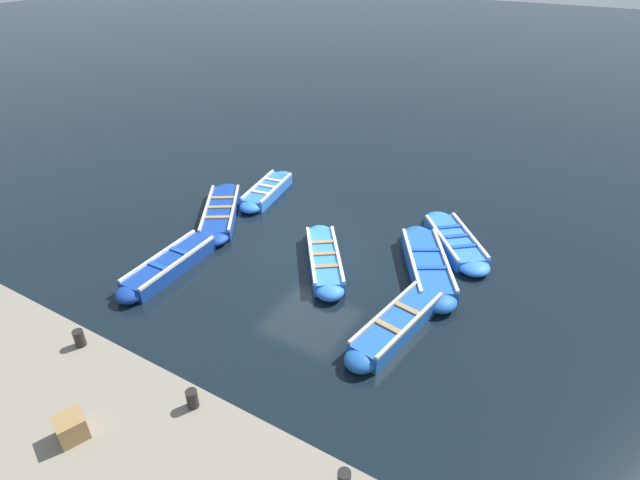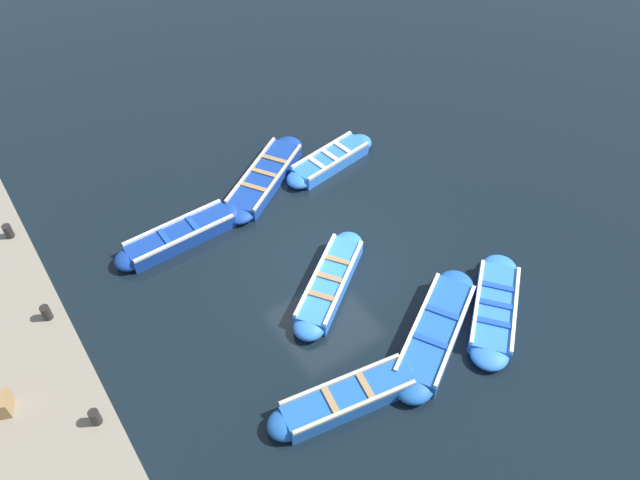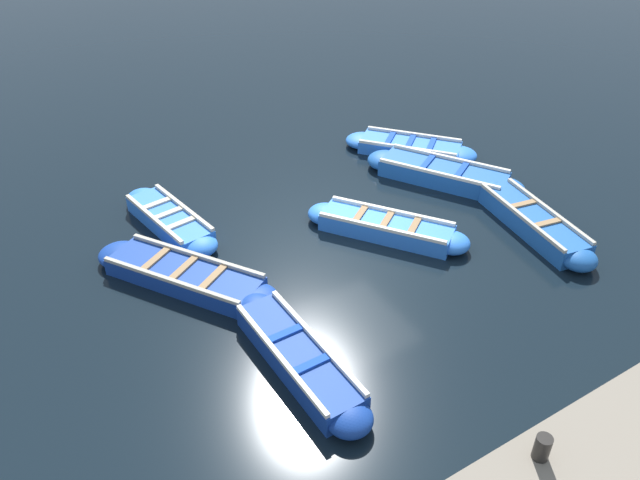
{
  "view_description": "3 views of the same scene",
  "coord_description": "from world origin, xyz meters",
  "px_view_note": "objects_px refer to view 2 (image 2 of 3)",
  "views": [
    {
      "loc": [
        -9.97,
        -6.15,
        7.82
      ],
      "look_at": [
        0.38,
        -0.11,
        0.26
      ],
      "focal_mm": 28.0,
      "sensor_mm": 36.0,
      "label": 1
    },
    {
      "loc": [
        -5.8,
        -8.31,
        11.75
      ],
      "look_at": [
        0.17,
        0.47,
        0.4
      ],
      "focal_mm": 35.0,
      "sensor_mm": 36.0,
      "label": 2
    },
    {
      "loc": [
        -8.77,
        6.12,
        7.32
      ],
      "look_at": [
        -0.24,
        0.92,
        0.39
      ],
      "focal_mm": 35.0,
      "sensor_mm": 36.0,
      "label": 3
    }
  ],
  "objects_px": {
    "boat_drifting": "(330,160)",
    "bollard_mid_north": "(95,417)",
    "boat_mid_row": "(348,398)",
    "bollard_mid_south": "(46,313)",
    "bollard_south": "(8,231)",
    "boat_stern_in": "(495,309)",
    "boat_end_of_row": "(180,236)",
    "boat_alongside": "(330,283)",
    "boat_tucked": "(265,178)",
    "boat_far_corner": "(435,332)"
  },
  "relations": [
    {
      "from": "boat_alongside",
      "to": "bollard_south",
      "type": "height_order",
      "value": "bollard_south"
    },
    {
      "from": "boat_alongside",
      "to": "boat_tucked",
      "type": "distance_m",
      "value": 4.21
    },
    {
      "from": "boat_far_corner",
      "to": "bollard_south",
      "type": "relative_size",
      "value": 10.77
    },
    {
      "from": "boat_alongside",
      "to": "boat_far_corner",
      "type": "distance_m",
      "value": 2.75
    },
    {
      "from": "boat_alongside",
      "to": "boat_mid_row",
      "type": "bearing_deg",
      "value": -117.93
    },
    {
      "from": "boat_stern_in",
      "to": "boat_mid_row",
      "type": "relative_size",
      "value": 0.88
    },
    {
      "from": "boat_tucked",
      "to": "bollard_south",
      "type": "height_order",
      "value": "bollard_south"
    },
    {
      "from": "boat_far_corner",
      "to": "bollard_mid_north",
      "type": "height_order",
      "value": "bollard_mid_north"
    },
    {
      "from": "boat_end_of_row",
      "to": "bollard_mid_north",
      "type": "relative_size",
      "value": 10.14
    },
    {
      "from": "boat_alongside",
      "to": "boat_tucked",
      "type": "relative_size",
      "value": 0.87
    },
    {
      "from": "boat_drifting",
      "to": "boat_far_corner",
      "type": "distance_m",
      "value": 6.41
    },
    {
      "from": "boat_end_of_row",
      "to": "boat_mid_row",
      "type": "height_order",
      "value": "boat_mid_row"
    },
    {
      "from": "boat_mid_row",
      "to": "boat_far_corner",
      "type": "relative_size",
      "value": 0.95
    },
    {
      "from": "boat_tucked",
      "to": "boat_far_corner",
      "type": "distance_m",
      "value": 6.68
    },
    {
      "from": "boat_drifting",
      "to": "bollard_mid_north",
      "type": "distance_m",
      "value": 9.65
    },
    {
      "from": "boat_stern_in",
      "to": "boat_far_corner",
      "type": "relative_size",
      "value": 0.84
    },
    {
      "from": "boat_alongside",
      "to": "bollard_south",
      "type": "relative_size",
      "value": 9.33
    },
    {
      "from": "boat_drifting",
      "to": "bollard_mid_south",
      "type": "height_order",
      "value": "bollard_mid_south"
    },
    {
      "from": "boat_end_of_row",
      "to": "bollard_south",
      "type": "bearing_deg",
      "value": 156.2
    },
    {
      "from": "boat_alongside",
      "to": "boat_end_of_row",
      "type": "relative_size",
      "value": 0.92
    },
    {
      "from": "boat_stern_in",
      "to": "boat_alongside",
      "type": "distance_m",
      "value": 3.88
    },
    {
      "from": "boat_mid_row",
      "to": "bollard_mid_south",
      "type": "relative_size",
      "value": 10.25
    },
    {
      "from": "bollard_mid_south",
      "to": "boat_far_corner",
      "type": "bearing_deg",
      "value": -33.35
    },
    {
      "from": "bollard_mid_north",
      "to": "bollard_south",
      "type": "distance_m",
      "value": 5.78
    },
    {
      "from": "boat_tucked",
      "to": "boat_far_corner",
      "type": "relative_size",
      "value": 0.99
    },
    {
      "from": "boat_far_corner",
      "to": "boat_end_of_row",
      "type": "bearing_deg",
      "value": 120.06
    },
    {
      "from": "boat_alongside",
      "to": "boat_far_corner",
      "type": "height_order",
      "value": "boat_far_corner"
    },
    {
      "from": "boat_stern_in",
      "to": "boat_end_of_row",
      "type": "xyz_separation_m",
      "value": [
        -5.01,
        6.17,
        0.04
      ]
    },
    {
      "from": "boat_stern_in",
      "to": "boat_end_of_row",
      "type": "bearing_deg",
      "value": 129.09
    },
    {
      "from": "boat_tucked",
      "to": "bollard_mid_south",
      "type": "bearing_deg",
      "value": -162.46
    },
    {
      "from": "boat_mid_row",
      "to": "boat_alongside",
      "type": "bearing_deg",
      "value": 62.07
    },
    {
      "from": "boat_mid_row",
      "to": "bollard_mid_north",
      "type": "relative_size",
      "value": 10.25
    },
    {
      "from": "boat_alongside",
      "to": "bollard_mid_north",
      "type": "relative_size",
      "value": 9.33
    },
    {
      "from": "bollard_mid_south",
      "to": "bollard_south",
      "type": "xyz_separation_m",
      "value": [
        0.0,
        2.89,
        0.0
      ]
    },
    {
      "from": "boat_stern_in",
      "to": "bollard_south",
      "type": "bearing_deg",
      "value": 137.93
    },
    {
      "from": "boat_mid_row",
      "to": "boat_tucked",
      "type": "bearing_deg",
      "value": 72.93
    },
    {
      "from": "boat_mid_row",
      "to": "bollard_mid_south",
      "type": "height_order",
      "value": "bollard_mid_south"
    },
    {
      "from": "boat_stern_in",
      "to": "boat_tucked",
      "type": "bearing_deg",
      "value": 106.56
    },
    {
      "from": "bollard_south",
      "to": "boat_drifting",
      "type": "bearing_deg",
      "value": -8.39
    },
    {
      "from": "boat_drifting",
      "to": "boat_tucked",
      "type": "relative_size",
      "value": 0.86
    },
    {
      "from": "bollard_mid_north",
      "to": "bollard_mid_south",
      "type": "relative_size",
      "value": 1.0
    },
    {
      "from": "boat_drifting",
      "to": "boat_end_of_row",
      "type": "xyz_separation_m",
      "value": [
        -4.9,
        -0.32,
        0.02
      ]
    },
    {
      "from": "boat_far_corner",
      "to": "bollard_mid_north",
      "type": "relative_size",
      "value": 10.77
    },
    {
      "from": "boat_far_corner",
      "to": "boat_mid_row",
      "type": "bearing_deg",
      "value": -174.98
    },
    {
      "from": "boat_stern_in",
      "to": "boat_alongside",
      "type": "xyz_separation_m",
      "value": [
        -2.72,
        2.76,
        0.02
      ]
    },
    {
      "from": "boat_drifting",
      "to": "bollard_mid_south",
      "type": "xyz_separation_m",
      "value": [
        -8.47,
        -1.64,
        0.92
      ]
    },
    {
      "from": "boat_far_corner",
      "to": "boat_stern_in",
      "type": "bearing_deg",
      "value": -9.22
    },
    {
      "from": "bollard_mid_south",
      "to": "bollard_mid_north",
      "type": "bearing_deg",
      "value": -90.0
    },
    {
      "from": "boat_alongside",
      "to": "boat_mid_row",
      "type": "relative_size",
      "value": 0.91
    },
    {
      "from": "boat_mid_row",
      "to": "bollard_mid_south",
      "type": "distance_m",
      "value": 6.6
    }
  ]
}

